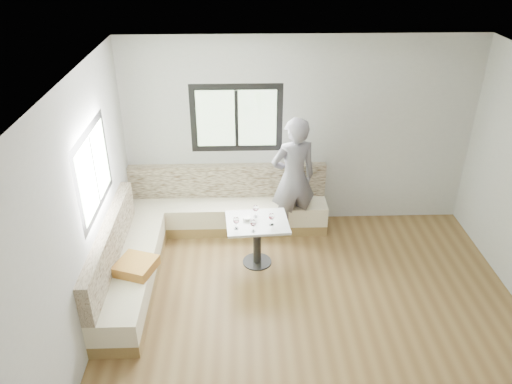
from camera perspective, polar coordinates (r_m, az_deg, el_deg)
room at (r=5.07m, az=7.10°, el=-3.70°), size 5.01×5.01×2.81m
banquette at (r=6.93m, az=-7.78°, el=-4.54°), size 2.90×2.80×0.95m
table at (r=6.58m, az=0.13°, el=-4.59°), size 0.84×0.68×0.66m
person at (r=7.03m, az=4.30°, el=1.56°), size 0.75×0.60×1.81m
olive_ramekin at (r=6.51m, az=-1.07°, el=-3.05°), size 0.10×0.10×0.04m
wine_glass_a at (r=6.28m, az=-2.28°, el=-3.29°), size 0.08×0.08×0.17m
wine_glass_b at (r=6.23m, az=-0.33°, el=-3.59°), size 0.08×0.08×0.17m
wine_glass_c at (r=6.36m, az=1.80°, el=-2.85°), size 0.08×0.08×0.17m
wine_glass_d at (r=6.53m, az=-0.03°, el=-1.91°), size 0.08×0.08×0.17m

